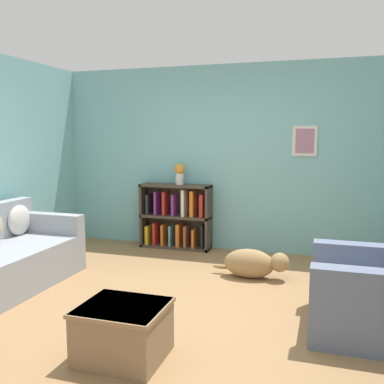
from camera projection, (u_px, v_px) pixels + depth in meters
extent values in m
plane|color=#997047|center=(179.00, 306.00, 4.08)|extent=(14.00, 14.00, 0.00)
cube|color=#7AB7BC|center=(231.00, 159.00, 6.04)|extent=(5.60, 0.10, 2.60)
cube|color=silver|center=(305.00, 141.00, 5.65)|extent=(0.32, 0.02, 0.40)
cube|color=#A37089|center=(305.00, 141.00, 5.64)|extent=(0.24, 0.01, 0.32)
cube|color=#9399A3|center=(49.00, 223.00, 5.24)|extent=(0.91, 0.16, 0.24)
ellipsoid|color=beige|center=(19.00, 220.00, 5.11)|extent=(0.14, 0.36, 0.36)
cube|color=#42382D|center=(144.00, 214.00, 6.32)|extent=(0.04, 0.28, 0.93)
cube|color=#42382D|center=(209.00, 218.00, 6.02)|extent=(0.04, 0.28, 0.93)
cube|color=#42382D|center=(179.00, 215.00, 6.30)|extent=(1.03, 0.02, 0.93)
cube|color=#42382D|center=(176.00, 246.00, 6.23)|extent=(1.03, 0.28, 0.04)
cube|color=#42382D|center=(176.00, 216.00, 6.17)|extent=(1.03, 0.28, 0.04)
cube|color=#42382D|center=(175.00, 186.00, 6.12)|extent=(1.03, 0.28, 0.04)
cube|color=gold|center=(149.00, 235.00, 6.33)|extent=(0.05, 0.21, 0.29)
cube|color=black|center=(149.00, 204.00, 6.26)|extent=(0.04, 0.21, 0.29)
cube|color=#B22823|center=(156.00, 234.00, 6.29)|extent=(0.04, 0.21, 0.34)
cube|color=#7A2D84|center=(157.00, 203.00, 6.22)|extent=(0.03, 0.21, 0.33)
cube|color=orange|center=(164.00, 235.00, 6.25)|extent=(0.03, 0.21, 0.32)
cube|color=#B22823|center=(166.00, 203.00, 6.18)|extent=(0.04, 0.21, 0.34)
cube|color=#60939E|center=(172.00, 236.00, 6.22)|extent=(0.03, 0.21, 0.31)
cube|color=#7A2D84|center=(175.00, 205.00, 6.15)|extent=(0.03, 0.21, 0.30)
cube|color=orange|center=(179.00, 235.00, 6.18)|extent=(0.05, 0.21, 0.35)
cube|color=silver|center=(185.00, 203.00, 6.09)|extent=(0.04, 0.21, 0.38)
cube|color=brown|center=(187.00, 237.00, 6.15)|extent=(0.04, 0.21, 0.32)
cube|color=orange|center=(193.00, 204.00, 6.06)|extent=(0.05, 0.21, 0.37)
cube|color=orange|center=(195.00, 239.00, 6.12)|extent=(0.03, 0.21, 0.28)
cube|color=#B22823|center=(203.00, 205.00, 6.02)|extent=(0.05, 0.21, 0.32)
cube|color=black|center=(204.00, 237.00, 6.07)|extent=(0.03, 0.21, 0.35)
cube|color=slate|center=(378.00, 308.00, 3.51)|extent=(1.08, 0.99, 0.42)
cube|color=slate|center=(375.00, 257.00, 3.85)|extent=(1.08, 0.18, 0.22)
cube|color=#846647|center=(123.00, 332.00, 3.10)|extent=(0.59, 0.53, 0.40)
cube|color=#8F6E4D|center=(123.00, 307.00, 3.08)|extent=(0.62, 0.55, 0.03)
ellipsoid|color=#9E7A4C|center=(249.00, 263.00, 4.89)|extent=(0.58, 0.30, 0.33)
sphere|color=#9E7A4C|center=(280.00, 262.00, 4.78)|extent=(0.22, 0.22, 0.22)
ellipsoid|color=#9E7A4C|center=(221.00, 267.00, 5.04)|extent=(0.20, 0.05, 0.05)
cylinder|color=silver|center=(180.00, 179.00, 6.08)|extent=(0.11, 0.11, 0.16)
sphere|color=orange|center=(180.00, 169.00, 6.07)|extent=(0.15, 0.15, 0.15)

